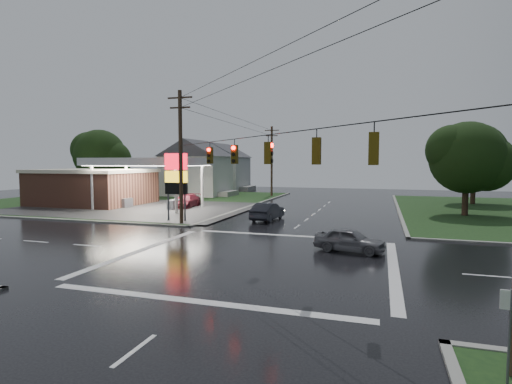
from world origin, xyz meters
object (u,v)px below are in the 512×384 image
(pylon_sign, at_px, (176,175))
(utility_pole_nw, at_px, (181,155))
(tree_ne_far, at_px, (476,154))
(car_north, at_px, (268,211))
(gas_station, at_px, (101,184))
(car_pump, at_px, (186,201))
(tree_nw_behind, at_px, (101,155))
(car_crossing, at_px, (350,240))
(house_near, at_px, (197,167))
(house_far, at_px, (221,166))
(utility_pole_n, at_px, (272,160))
(tree_ne_near, at_px, (468,158))

(pylon_sign, height_order, utility_pole_nw, utility_pole_nw)
(tree_ne_far, distance_m, car_north, 29.21)
(gas_station, distance_m, car_pump, 11.16)
(tree_nw_behind, height_order, car_crossing, tree_nw_behind)
(house_near, bearing_deg, house_far, 94.76)
(gas_station, distance_m, utility_pole_n, 24.60)
(utility_pole_n, relative_size, tree_nw_behind, 1.05)
(house_near, xyz_separation_m, car_crossing, (25.62, -32.82, -3.72))
(utility_pole_n, bearing_deg, pylon_sign, -92.08)
(utility_pole_n, height_order, car_north, utility_pole_n)
(pylon_sign, xyz_separation_m, house_far, (-11.45, 37.50, 0.39))
(house_far, xyz_separation_m, tree_ne_near, (36.09, -26.01, 1.16))
(car_north, bearing_deg, car_crossing, 131.49)
(pylon_sign, distance_m, tree_ne_near, 27.23)
(pylon_sign, xyz_separation_m, tree_nw_behind, (-23.34, 19.49, 2.17))
(car_crossing, bearing_deg, tree_ne_near, -15.33)
(car_north, relative_size, car_crossing, 1.17)
(gas_station, height_order, house_far, house_far)
(pylon_sign, xyz_separation_m, house_near, (-10.45, 25.50, 0.39))
(utility_pole_nw, xyz_separation_m, car_pump, (-5.17, 10.71, -4.97))
(utility_pole_nw, bearing_deg, car_north, 34.61)
(utility_pole_nw, distance_m, car_pump, 12.88)
(utility_pole_n, bearing_deg, tree_nw_behind, -161.79)
(house_near, relative_size, tree_ne_near, 1.23)
(utility_pole_n, bearing_deg, gas_station, -131.47)
(gas_station, bearing_deg, car_north, -14.73)
(car_crossing, bearing_deg, tree_ne_far, -10.66)
(pylon_sign, xyz_separation_m, utility_pole_n, (1.00, 27.50, 1.46))
(tree_ne_near, distance_m, tree_ne_far, 12.39)
(utility_pole_nw, height_order, car_north, utility_pole_nw)
(utility_pole_nw, distance_m, utility_pole_n, 28.50)
(utility_pole_n, height_order, tree_ne_far, utility_pole_n)
(house_near, height_order, house_far, same)
(car_crossing, xyz_separation_m, car_pump, (-19.34, 17.03, 0.07))
(house_near, relative_size, tree_ne_far, 1.13)
(gas_station, height_order, car_crossing, gas_station)
(utility_pole_nw, distance_m, tree_ne_far, 36.20)
(gas_station, relative_size, pylon_sign, 4.37)
(utility_pole_nw, relative_size, tree_nw_behind, 1.10)
(tree_ne_near, bearing_deg, car_pump, -176.45)
(tree_ne_near, xyz_separation_m, car_crossing, (-9.47, -18.82, -4.87))
(utility_pole_n, height_order, house_near, utility_pole_n)
(pylon_sign, height_order, tree_nw_behind, tree_nw_behind)
(utility_pole_n, xyz_separation_m, tree_ne_far, (26.65, -4.01, 0.71))
(gas_station, bearing_deg, tree_ne_near, 3.30)
(tree_ne_near, relative_size, car_north, 1.90)
(house_far, height_order, tree_ne_far, tree_ne_far)
(utility_pole_n, distance_m, house_far, 16.00)
(pylon_sign, distance_m, car_north, 8.59)
(house_far, xyz_separation_m, tree_nw_behind, (-11.89, -18.01, 1.77))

